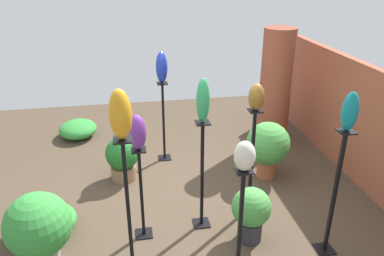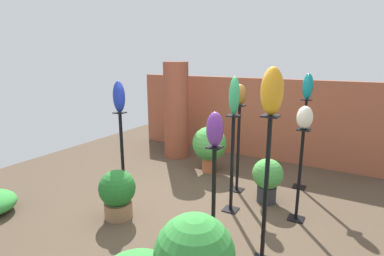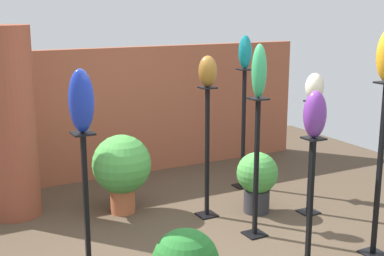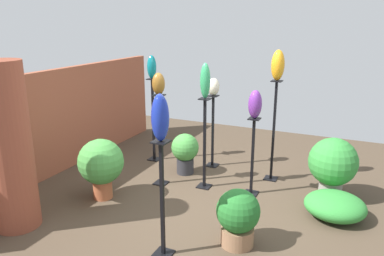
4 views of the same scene
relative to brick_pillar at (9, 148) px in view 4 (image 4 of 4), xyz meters
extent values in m
plane|color=#4C3D2D|center=(1.44, -1.85, -1.02)|extent=(8.00, 8.00, 0.00)
cube|color=#9E5138|center=(1.44, 0.81, -0.17)|extent=(5.60, 0.12, 1.70)
cylinder|color=brown|center=(0.00, 0.00, 0.00)|extent=(0.53, 0.53, 2.03)
cube|color=black|center=(2.84, -1.45, -1.01)|extent=(0.20, 0.20, 0.01)
cube|color=black|center=(2.84, -1.45, -0.39)|extent=(0.04, 0.04, 1.25)
cube|color=black|center=(2.84, -1.45, 0.23)|extent=(0.16, 0.16, 0.02)
cube|color=black|center=(2.70, -2.51, -1.01)|extent=(0.20, 0.20, 0.01)
cube|color=black|center=(2.70, -2.51, -0.22)|extent=(0.04, 0.04, 1.59)
cube|color=black|center=(2.70, -2.51, 0.56)|extent=(0.16, 0.16, 0.02)
cube|color=black|center=(2.05, -2.37, -1.01)|extent=(0.20, 0.20, 0.01)
cube|color=black|center=(2.05, -2.37, -0.44)|extent=(0.04, 0.04, 1.14)
cube|color=black|center=(2.05, -2.37, 0.12)|extent=(0.16, 0.16, 0.02)
cube|color=black|center=(2.68, -0.38, -1.01)|extent=(0.20, 0.20, 0.01)
cube|color=black|center=(2.68, -0.38, -0.27)|extent=(0.04, 0.04, 1.48)
cube|color=black|center=(2.68, -0.38, 0.46)|extent=(0.16, 0.16, 0.02)
cube|color=black|center=(1.98, -1.66, -1.01)|extent=(0.20, 0.20, 0.01)
cube|color=black|center=(1.98, -1.66, -0.33)|extent=(0.04, 0.04, 1.38)
cube|color=black|center=(1.98, -1.66, 0.35)|extent=(0.16, 0.16, 0.02)
cube|color=black|center=(1.81, -1.00, -1.01)|extent=(0.20, 0.20, 0.01)
cube|color=black|center=(1.81, -1.00, -0.31)|extent=(0.04, 0.04, 1.41)
cube|color=black|center=(1.81, -1.00, 0.38)|extent=(0.16, 0.16, 0.02)
cube|color=black|center=(0.21, -1.92, -1.01)|extent=(0.20, 0.20, 0.01)
cube|color=black|center=(0.21, -1.92, -0.37)|extent=(0.04, 0.04, 1.30)
cube|color=black|center=(0.21, -1.92, 0.27)|extent=(0.16, 0.16, 0.02)
ellipsoid|color=beige|center=(2.84, -1.45, 0.38)|extent=(0.19, 0.20, 0.29)
ellipsoid|color=orange|center=(2.70, -2.51, 0.80)|extent=(0.21, 0.20, 0.45)
ellipsoid|color=#6B2D8C|center=(2.05, -2.37, 0.33)|extent=(0.20, 0.19, 0.40)
ellipsoid|color=#0F727A|center=(2.68, -0.38, 0.67)|extent=(0.16, 0.16, 0.40)
ellipsoid|color=#2D9356|center=(1.98, -1.66, 0.61)|extent=(0.14, 0.15, 0.50)
ellipsoid|color=brown|center=(1.81, -1.00, 0.55)|extent=(0.19, 0.19, 0.32)
ellipsoid|color=#192D9E|center=(0.21, -1.92, 0.52)|extent=(0.19, 0.18, 0.48)
cylinder|color=gray|center=(2.39, -3.43, -0.88)|extent=(0.32, 0.32, 0.26)
sphere|color=#338C38|center=(2.39, -3.43, -0.46)|extent=(0.68, 0.68, 0.68)
cylinder|color=#B25B38|center=(1.04, -0.48, -0.88)|extent=(0.27, 0.27, 0.28)
sphere|color=#479942|center=(1.04, -0.48, -0.47)|extent=(0.64, 0.64, 0.64)
cylinder|color=#936B4C|center=(0.73, -2.59, -0.91)|extent=(0.37, 0.37, 0.21)
sphere|color=#236B28|center=(0.73, -2.59, -0.60)|extent=(0.49, 0.49, 0.49)
cylinder|color=#2D2D33|center=(2.35, -1.16, -0.89)|extent=(0.28, 0.28, 0.26)
sphere|color=#479942|center=(2.35, -1.16, -0.57)|extent=(0.45, 0.45, 0.45)
ellipsoid|color=#338C38|center=(1.83, -3.54, -0.85)|extent=(0.72, 0.77, 0.33)
camera|label=1|loc=(5.66, -2.43, 1.97)|focal=35.00mm
camera|label=2|loc=(3.44, -5.29, 1.10)|focal=28.00mm
camera|label=3|loc=(-0.88, -5.72, 1.20)|focal=50.00mm
camera|label=4|loc=(-2.86, -3.68, 1.44)|focal=35.00mm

